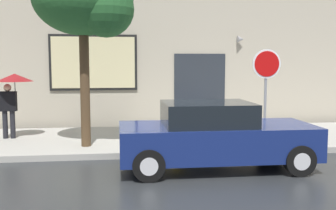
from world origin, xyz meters
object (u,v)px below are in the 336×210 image
Objects in this scene: pedestrian_with_umbrella at (13,86)px; stop_sign at (266,77)px; fire_hydrant at (177,129)px; parked_car at (215,136)px; street_tree at (88,1)px.

stop_sign is (6.76, -1.66, 0.28)m from pedestrian_with_umbrella.
pedestrian_with_umbrella reaches higher than fire_hydrant.
parked_car is 2.27× the size of pedestrian_with_umbrella.
parked_car is at bearing -33.85° from pedestrian_with_umbrella.
street_tree is (-2.77, 1.94, 3.10)m from parked_car.
pedestrian_with_umbrella is at bearing 165.48° from fire_hydrant.
parked_car reaches higher than fire_hydrant.
fire_hydrant is at bearing -14.52° from pedestrian_with_umbrella.
pedestrian_with_umbrella is at bearing 147.55° from street_tree.
fire_hydrant is at bearing 103.04° from parked_car.
stop_sign is at bearing -3.18° from street_tree.
street_tree is 1.89× the size of stop_sign.
street_tree reaches higher than stop_sign.
pedestrian_with_umbrella is 3.42m from street_tree.
fire_hydrant is at bearing 6.27° from street_tree.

